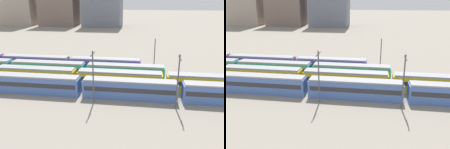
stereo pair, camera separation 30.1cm
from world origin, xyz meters
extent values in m
cube|color=#4C70BC|center=(17.96, 0.00, 1.70)|extent=(18.00, 3.00, 3.40)
cube|color=#2D2D33|center=(17.96, 0.00, 2.11)|extent=(17.20, 3.06, 0.90)
cube|color=#939399|center=(17.96, 0.00, 3.57)|extent=(17.60, 2.70, 0.35)
cube|color=#4C70BC|center=(36.86, 0.00, 1.70)|extent=(18.00, 3.00, 3.40)
cube|color=#2D2D33|center=(36.86, 0.00, 2.11)|extent=(17.20, 3.06, 0.90)
cube|color=#939399|center=(36.86, 0.00, 3.57)|extent=(17.60, 2.70, 0.35)
cube|color=yellow|center=(15.45, 5.20, 1.70)|extent=(18.00, 3.00, 3.40)
cube|color=#2D2D33|center=(15.45, 5.20, 2.11)|extent=(17.20, 3.06, 0.90)
cube|color=#939399|center=(15.45, 5.20, 3.57)|extent=(17.60, 2.70, 0.35)
cube|color=yellow|center=(34.35, 5.20, 1.70)|extent=(18.00, 3.00, 3.40)
cube|color=#2D2D33|center=(34.35, 5.20, 2.11)|extent=(17.20, 3.06, 0.90)
cube|color=#939399|center=(34.35, 5.20, 3.57)|extent=(17.60, 2.70, 0.35)
cube|color=yellow|center=(53.25, 5.20, 1.70)|extent=(18.00, 3.00, 3.40)
cube|color=#2D2D33|center=(53.25, 5.20, 2.11)|extent=(17.20, 3.06, 0.90)
cube|color=#939399|center=(53.25, 5.20, 3.57)|extent=(17.60, 2.70, 0.35)
cube|color=teal|center=(16.20, 10.40, 1.70)|extent=(18.00, 3.00, 3.40)
cube|color=#2D2D33|center=(16.20, 10.40, 2.11)|extent=(17.20, 3.06, 0.90)
cube|color=#939399|center=(16.20, 10.40, 3.57)|extent=(17.60, 2.70, 0.35)
cube|color=teal|center=(35.10, 10.40, 1.70)|extent=(18.00, 3.00, 3.40)
cube|color=#2D2D33|center=(35.10, 10.40, 2.11)|extent=(17.20, 3.06, 0.90)
cube|color=#939399|center=(35.10, 10.40, 3.57)|extent=(17.60, 2.70, 0.35)
cube|color=#6B429E|center=(10.57, 15.60, 1.70)|extent=(18.00, 3.00, 3.40)
cube|color=#2D2D33|center=(10.57, 15.60, 2.11)|extent=(17.20, 3.06, 0.90)
cube|color=#939399|center=(10.57, 15.60, 3.57)|extent=(17.60, 2.70, 0.35)
cube|color=#6B429E|center=(29.47, 15.60, 1.70)|extent=(18.00, 3.00, 3.40)
cube|color=#2D2D33|center=(29.47, 15.60, 2.11)|extent=(17.20, 3.06, 0.90)
cube|color=#939399|center=(29.47, 15.60, 3.57)|extent=(17.60, 2.70, 0.35)
cylinder|color=#4C4C51|center=(30.49, -3.04, 4.91)|extent=(0.24, 0.24, 9.83)
cube|color=#47474C|center=(30.49, -3.04, 9.23)|extent=(0.16, 3.20, 0.16)
cylinder|color=#4C4C51|center=(41.87, 18.61, 4.28)|extent=(0.24, 0.24, 8.56)
cube|color=#47474C|center=(41.87, 18.61, 7.96)|extent=(0.16, 3.20, 0.16)
cylinder|color=#4C4C51|center=(45.33, -3.22, 4.87)|extent=(0.24, 0.24, 9.74)
cube|color=#47474C|center=(45.33, -3.22, 9.14)|extent=(0.16, 3.20, 0.16)
cube|color=#7A665B|center=(-18.55, 114.54, 15.58)|extent=(23.65, 17.63, 31.16)
cube|color=slate|center=(10.62, 114.54, 15.68)|extent=(24.13, 19.58, 31.36)
camera|label=1|loc=(39.83, -43.11, 18.92)|focal=38.59mm
camera|label=2|loc=(40.13, -43.06, 18.92)|focal=38.59mm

